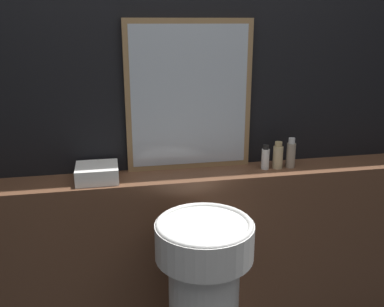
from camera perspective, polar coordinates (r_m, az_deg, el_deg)
wall_back at (r=2.09m, az=0.39°, el=6.95°), size 8.00×0.06×2.50m
vanity_counter at (r=2.24m, az=1.10°, el=-13.88°), size 2.84×0.22×0.93m
pedestal_sink at (r=1.92m, az=1.58°, el=-19.15°), size 0.40×0.40×0.86m
mirror at (r=2.03m, az=-0.37°, el=7.61°), size 0.60×0.03×0.71m
towel_stack at (r=1.99m, az=-12.53°, el=-2.53°), size 0.19×0.18×0.07m
shampoo_bottle at (r=2.11m, az=9.75°, el=-0.57°), size 0.04×0.04×0.12m
conditioner_bottle at (r=2.13m, az=11.38°, el=-0.32°), size 0.05×0.05×0.13m
lotion_bottle at (r=2.16m, az=13.05°, el=-0.04°), size 0.04×0.04×0.15m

